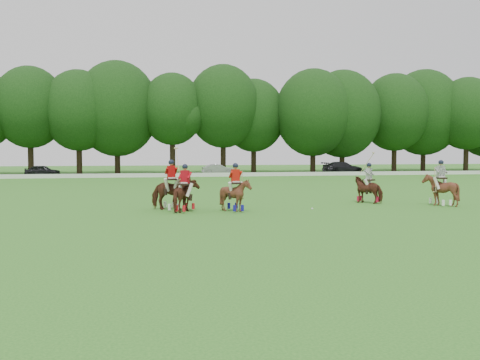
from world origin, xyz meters
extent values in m
plane|color=#296D1F|center=(0.00, 0.00, 0.00)|extent=(180.00, 180.00, 0.00)
cylinder|color=black|center=(-17.43, 48.92, 2.49)|extent=(0.70, 0.70, 4.98)
ellipsoid|color=black|center=(-17.43, 48.92, 8.28)|extent=(8.80, 8.80, 10.12)
cylinder|color=black|center=(-11.63, 48.49, 2.32)|extent=(0.70, 0.70, 4.64)
ellipsoid|color=black|center=(-11.63, 48.49, 7.95)|extent=(8.80, 8.80, 10.13)
cylinder|color=black|center=(-6.99, 49.52, 2.16)|extent=(0.70, 0.70, 4.31)
ellipsoid|color=black|center=(-6.99, 49.52, 8.31)|extent=(10.67, 10.67, 12.27)
cylinder|color=black|center=(-0.04, 48.00, 2.62)|extent=(0.70, 0.70, 5.24)
ellipsoid|color=black|center=(-0.04, 48.00, 8.26)|extent=(8.06, 8.06, 9.26)
cylinder|color=black|center=(6.63, 48.24, 2.59)|extent=(0.70, 0.70, 5.19)
ellipsoid|color=black|center=(6.63, 48.24, 8.75)|extent=(9.50, 9.50, 10.92)
cylinder|color=black|center=(11.06, 49.62, 2.24)|extent=(0.70, 0.70, 4.48)
ellipsoid|color=black|center=(11.06, 49.62, 7.71)|extent=(8.60, 8.60, 9.89)
cylinder|color=black|center=(18.54, 46.82, 2.11)|extent=(0.70, 0.70, 4.21)
ellipsoid|color=black|center=(18.54, 46.82, 8.00)|extent=(10.11, 10.11, 11.63)
cylinder|color=black|center=(23.25, 48.17, 2.03)|extent=(0.70, 0.70, 4.07)
ellipsoid|color=black|center=(23.25, 48.17, 7.99)|extent=(10.46, 10.46, 12.03)
cylinder|color=black|center=(31.16, 48.38, 2.40)|extent=(0.70, 0.70, 4.79)
ellipsoid|color=black|center=(31.16, 48.38, 8.35)|extent=(9.47, 9.47, 10.89)
cylinder|color=black|center=(36.59, 49.92, 2.22)|extent=(0.70, 0.70, 4.44)
ellipsoid|color=black|center=(36.59, 49.92, 8.51)|extent=(10.84, 10.84, 12.47)
cylinder|color=black|center=(41.42, 46.74, 2.43)|extent=(0.70, 0.70, 4.86)
ellipsoid|color=black|center=(41.42, 46.74, 8.21)|extent=(8.94, 8.94, 10.28)
cube|color=white|center=(0.00, 38.00, 0.22)|extent=(120.00, 0.10, 0.44)
imported|color=black|center=(-15.12, 42.50, 0.65)|extent=(4.04, 2.27, 1.30)
imported|color=gray|center=(5.00, 42.50, 0.65)|extent=(3.96, 1.44, 1.30)
imported|color=black|center=(21.02, 42.50, 0.76)|extent=(5.35, 2.37, 1.53)
imported|color=#441E12|center=(-3.05, 3.35, 0.74)|extent=(1.55, 1.92, 1.48)
cube|color=black|center=(-3.05, 3.35, 1.28)|extent=(0.66, 0.70, 0.08)
cylinder|color=tan|center=(-3.31, 3.50, 1.20)|extent=(0.13, 0.20, 1.29)
imported|color=#441E12|center=(-3.61, 4.20, 0.85)|extent=(1.81, 1.59, 1.69)
cube|color=black|center=(-3.61, 4.20, 1.47)|extent=(0.49, 0.60, 0.08)
cylinder|color=tan|center=(-3.31, 4.23, 2.39)|extent=(0.10, 0.77, 1.08)
imported|color=#441E12|center=(-0.76, 3.03, 0.76)|extent=(1.30, 1.45, 1.53)
cube|color=black|center=(-0.76, 3.03, 1.32)|extent=(0.47, 0.58, 0.08)
cylinder|color=tan|center=(-0.46, 3.05, 1.24)|extent=(0.04, 0.21, 1.29)
imported|color=#441E12|center=(7.13, 5.70, 0.72)|extent=(1.74, 1.78, 1.44)
cube|color=black|center=(7.13, 5.70, 1.25)|extent=(0.70, 0.71, 0.08)
cylinder|color=tan|center=(6.91, 5.50, 2.17)|extent=(0.55, 0.58, 1.08)
imported|color=#441E12|center=(10.03, 3.49, 0.82)|extent=(1.36, 1.52, 1.64)
cube|color=black|center=(10.03, 3.49, 1.43)|extent=(0.45, 0.57, 0.08)
cylinder|color=tan|center=(9.73, 3.50, 1.35)|extent=(0.03, 0.21, 1.29)
sphere|color=white|center=(3.00, 3.11, 0.04)|extent=(0.09, 0.09, 0.09)
camera|label=1|loc=(-5.57, -21.07, 2.75)|focal=40.00mm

